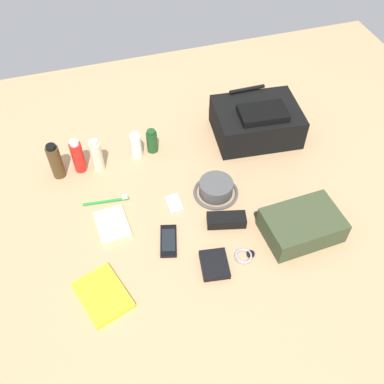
# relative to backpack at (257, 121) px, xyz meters

# --- Properties ---
(ground_plane) EXTENTS (2.64, 2.02, 0.02)m
(ground_plane) POSITION_rel_backpack_xyz_m (-0.37, -0.27, -0.08)
(ground_plane) COLOR tan
(ground_plane) RESTS_ON ground
(backpack) EXTENTS (0.37, 0.30, 0.16)m
(backpack) POSITION_rel_backpack_xyz_m (0.00, 0.00, 0.00)
(backpack) COLOR black
(backpack) RESTS_ON ground_plane
(toiletry_pouch) EXTENTS (0.27, 0.24, 0.09)m
(toiletry_pouch) POSITION_rel_backpack_xyz_m (-0.05, -0.53, -0.03)
(toiletry_pouch) COLOR #384228
(toiletry_pouch) RESTS_ON ground_plane
(bucket_hat) EXTENTS (0.17, 0.17, 0.06)m
(bucket_hat) POSITION_rel_backpack_xyz_m (-0.27, -0.27, -0.05)
(bucket_hat) COLOR #4A4A4A
(bucket_hat) RESTS_ON ground_plane
(cologne_bottle) EXTENTS (0.05, 0.05, 0.16)m
(cologne_bottle) POSITION_rel_backpack_xyz_m (-0.84, 0.00, 0.00)
(cologne_bottle) COLOR #473319
(cologne_bottle) RESTS_ON ground_plane
(sunscreen_spray) EXTENTS (0.05, 0.05, 0.15)m
(sunscreen_spray) POSITION_rel_backpack_xyz_m (-0.75, 0.01, 0.00)
(sunscreen_spray) COLOR red
(sunscreen_spray) RESTS_ON ground_plane
(lotion_bottle) EXTENTS (0.05, 0.05, 0.15)m
(lotion_bottle) POSITION_rel_backpack_xyz_m (-0.68, -0.01, 0.00)
(lotion_bottle) COLOR beige
(lotion_bottle) RESTS_ON ground_plane
(toothpaste_tube) EXTENTS (0.05, 0.05, 0.12)m
(toothpaste_tube) POSITION_rel_backpack_xyz_m (-0.52, 0.02, -0.02)
(toothpaste_tube) COLOR white
(toothpaste_tube) RESTS_ON ground_plane
(shampoo_bottle) EXTENTS (0.05, 0.05, 0.11)m
(shampoo_bottle) POSITION_rel_backpack_xyz_m (-0.45, 0.03, -0.02)
(shampoo_bottle) COLOR #19471E
(shampoo_bottle) RESTS_ON ground_plane
(paperback_novel) EXTENTS (0.19, 0.22, 0.02)m
(paperback_novel) POSITION_rel_backpack_xyz_m (-0.76, -0.58, -0.06)
(paperback_novel) COLOR yellow
(paperback_novel) RESTS_ON ground_plane
(cell_phone) EXTENTS (0.09, 0.14, 0.01)m
(cell_phone) POSITION_rel_backpack_xyz_m (-0.50, -0.44, -0.07)
(cell_phone) COLOR black
(cell_phone) RESTS_ON ground_plane
(media_player) EXTENTS (0.05, 0.09, 0.01)m
(media_player) POSITION_rel_backpack_xyz_m (-0.44, -0.28, -0.07)
(media_player) COLOR #B7B7BC
(media_player) RESTS_ON ground_plane
(wristwatch) EXTENTS (0.07, 0.06, 0.01)m
(wristwatch) POSITION_rel_backpack_xyz_m (-0.27, -0.57, -0.07)
(wristwatch) COLOR #99999E
(wristwatch) RESTS_ON ground_plane
(toothbrush) EXTENTS (0.17, 0.03, 0.02)m
(toothbrush) POSITION_rel_backpack_xyz_m (-0.67, -0.19, -0.07)
(toothbrush) COLOR #198C33
(toothbrush) RESTS_ON ground_plane
(wallet) EXTENTS (0.11, 0.12, 0.02)m
(wallet) POSITION_rel_backpack_xyz_m (-0.38, -0.58, -0.06)
(wallet) COLOR black
(wallet) RESTS_ON ground_plane
(notepad) EXTENTS (0.12, 0.16, 0.02)m
(notepad) POSITION_rel_backpack_xyz_m (-0.68, -0.31, -0.06)
(notepad) COLOR beige
(notepad) RESTS_ON ground_plane
(sunglasses_case) EXTENTS (0.15, 0.09, 0.04)m
(sunglasses_case) POSITION_rel_backpack_xyz_m (-0.28, -0.42, -0.05)
(sunglasses_case) COLOR black
(sunglasses_case) RESTS_ON ground_plane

